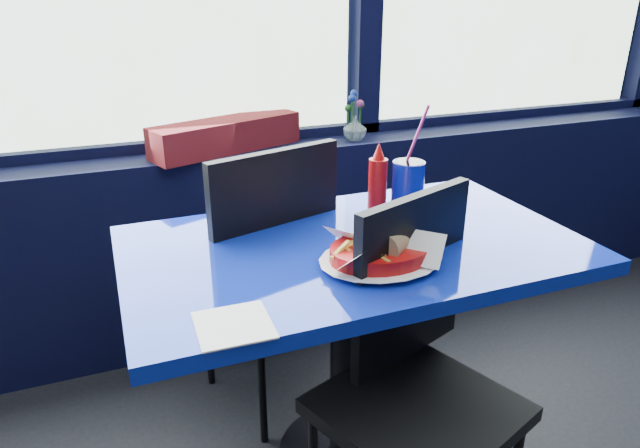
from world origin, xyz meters
The scene contains 10 objects.
window_sill centered at (0.00, 2.87, 0.40)m, with size 5.00×0.26×0.80m, color black.
near_table centered at (0.30, 2.00, 0.57)m, with size 1.20×0.70×0.75m.
chair_near_front centered at (0.36, 1.75, 0.53)m, with size 0.53×0.54×0.92m.
chair_near_back centered at (0.18, 2.32, 0.56)m, with size 0.54×0.54×0.97m.
planter_box centered at (0.16, 2.85, 0.86)m, with size 0.59×0.15×0.12m, color maroon.
flower_vase centered at (0.67, 2.82, 0.86)m, with size 0.11×0.11×0.20m.
food_basket centered at (0.32, 1.86, 0.79)m, with size 0.32×0.32×0.10m.
ketchup_bottle centered at (0.47, 2.20, 0.84)m, with size 0.06×0.06×0.21m.
soda_cup centered at (0.55, 2.16, 0.83)m, with size 0.10×0.10×0.32m.
napkin centered at (-0.09, 1.72, 0.75)m, with size 0.15×0.15×0.00m, color white.
Camera 1 is at (-0.29, 0.75, 1.38)m, focal length 32.00 mm.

